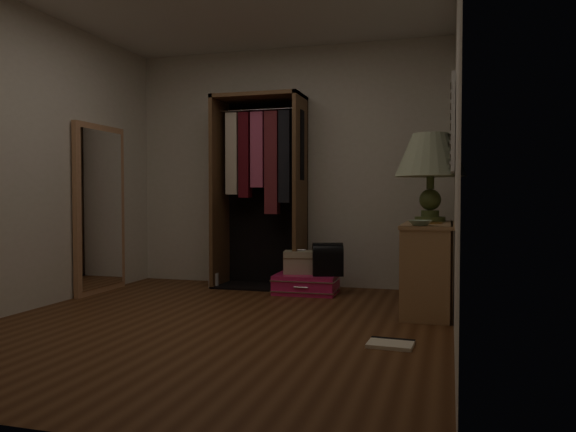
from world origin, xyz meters
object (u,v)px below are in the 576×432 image
object	(u,v)px
pink_suitcase	(306,284)
white_jug	(214,280)
console_bookshelf	(428,264)
open_wardrobe	(262,175)
black_bag	(328,259)
train_case	(301,262)
floor_mirror	(100,209)
table_lamp	(431,157)

from	to	relation	value
pink_suitcase	white_jug	bearing A→B (deg)	173.23
console_bookshelf	open_wardrobe	distance (m)	2.07
open_wardrobe	white_jug	size ratio (longest dim) A/B	10.82
console_bookshelf	open_wardrobe	size ratio (longest dim) A/B	0.55
open_wardrobe	black_bag	world-z (taller)	open_wardrobe
open_wardrobe	white_jug	distance (m)	1.25
open_wardrobe	train_case	world-z (taller)	open_wardrobe
pink_suitcase	black_bag	bearing A→B (deg)	-3.77
console_bookshelf	pink_suitcase	world-z (taller)	console_bookshelf
pink_suitcase	train_case	world-z (taller)	train_case
floor_mirror	black_bag	distance (m)	2.36
floor_mirror	black_bag	xyz separation A→B (m)	(2.25, 0.50, -0.49)
console_bookshelf	white_jug	xyz separation A→B (m)	(-2.26, 0.56, -0.31)
floor_mirror	table_lamp	size ratio (longest dim) A/B	2.14
train_case	table_lamp	distance (m)	1.67
pink_suitcase	console_bookshelf	bearing A→B (deg)	-22.98
table_lamp	white_jug	xyz separation A→B (m)	(-2.26, 0.33, -1.25)
console_bookshelf	train_case	distance (m)	1.38
open_wardrobe	pink_suitcase	distance (m)	1.27
console_bookshelf	white_jug	size ratio (longest dim) A/B	5.91
pink_suitcase	black_bag	xyz separation A→B (m)	(0.22, -0.01, 0.26)
black_bag	white_jug	xyz separation A→B (m)	(-1.27, 0.10, -0.28)
console_bookshelf	black_bag	world-z (taller)	console_bookshelf
black_bag	table_lamp	world-z (taller)	table_lamp
console_bookshelf	black_bag	distance (m)	1.09
pink_suitcase	table_lamp	xyz separation A→B (m)	(1.21, -0.24, 1.23)
console_bookshelf	pink_suitcase	size ratio (longest dim) A/B	1.73
floor_mirror	white_jug	size ratio (longest dim) A/B	8.97
open_wardrobe	table_lamp	bearing A→B (deg)	-15.78
open_wardrobe	train_case	xyz separation A→B (m)	(0.48, -0.21, -0.90)
black_bag	open_wardrobe	bearing A→B (deg)	143.63
floor_mirror	black_bag	bearing A→B (deg)	12.57
white_jug	black_bag	bearing A→B (deg)	-4.41
table_lamp	white_jug	size ratio (longest dim) A/B	4.19
console_bookshelf	floor_mirror	size ratio (longest dim) A/B	0.66
floor_mirror	train_case	distance (m)	2.11
console_bookshelf	pink_suitcase	bearing A→B (deg)	158.85
train_case	table_lamp	size ratio (longest dim) A/B	0.48
open_wardrobe	floor_mirror	world-z (taller)	open_wardrobe
pink_suitcase	table_lamp	bearing A→B (deg)	-12.85
pink_suitcase	table_lamp	world-z (taller)	table_lamp
open_wardrobe	floor_mirror	bearing A→B (deg)	-152.45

